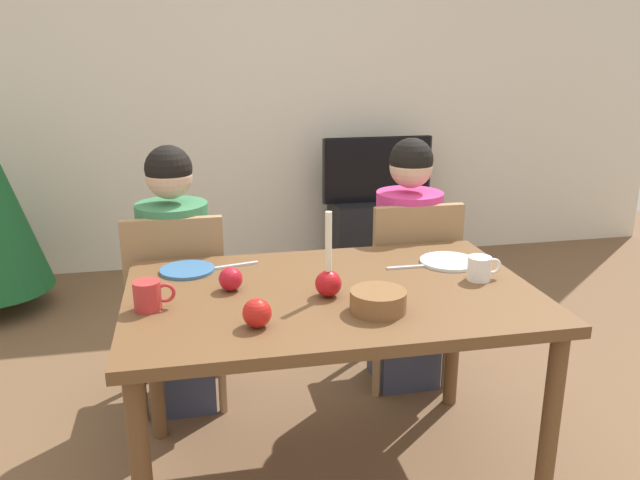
% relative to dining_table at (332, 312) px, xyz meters
% --- Properties ---
extents(ground_plane, '(7.68, 7.68, 0.00)m').
position_rel_dining_table_xyz_m(ground_plane, '(0.00, 0.00, -0.67)').
color(ground_plane, brown).
extents(back_wall, '(6.40, 0.10, 2.60)m').
position_rel_dining_table_xyz_m(back_wall, '(0.00, 2.60, 0.63)').
color(back_wall, beige).
rests_on(back_wall, ground).
extents(dining_table, '(1.40, 0.90, 0.75)m').
position_rel_dining_table_xyz_m(dining_table, '(0.00, 0.00, 0.00)').
color(dining_table, brown).
rests_on(dining_table, ground).
extents(chair_left, '(0.40, 0.40, 0.90)m').
position_rel_dining_table_xyz_m(chair_left, '(-0.54, 0.61, -0.15)').
color(chair_left, '#99754C').
rests_on(chair_left, ground).
extents(chair_right, '(0.40, 0.40, 0.90)m').
position_rel_dining_table_xyz_m(chair_right, '(0.50, 0.61, -0.15)').
color(chair_right, '#99754C').
rests_on(chair_right, ground).
extents(person_left_child, '(0.30, 0.30, 1.17)m').
position_rel_dining_table_xyz_m(person_left_child, '(-0.54, 0.64, -0.10)').
color(person_left_child, '#33384C').
rests_on(person_left_child, ground).
extents(person_right_child, '(0.30, 0.30, 1.17)m').
position_rel_dining_table_xyz_m(person_right_child, '(0.50, 0.64, -0.10)').
color(person_right_child, '#33384C').
rests_on(person_right_child, ground).
extents(tv_stand, '(0.64, 0.40, 0.48)m').
position_rel_dining_table_xyz_m(tv_stand, '(0.85, 2.30, -0.43)').
color(tv_stand, black).
rests_on(tv_stand, ground).
extents(tv, '(0.79, 0.05, 0.46)m').
position_rel_dining_table_xyz_m(tv, '(0.85, 2.30, 0.04)').
color(tv, black).
rests_on(tv, tv_stand).
extents(candle_centerpiece, '(0.09, 0.09, 0.29)m').
position_rel_dining_table_xyz_m(candle_centerpiece, '(-0.02, -0.05, 0.15)').
color(candle_centerpiece, red).
rests_on(candle_centerpiece, dining_table).
extents(plate_left, '(0.20, 0.20, 0.01)m').
position_rel_dining_table_xyz_m(plate_left, '(-0.49, 0.29, 0.09)').
color(plate_left, teal).
rests_on(plate_left, dining_table).
extents(plate_right, '(0.22, 0.22, 0.01)m').
position_rel_dining_table_xyz_m(plate_right, '(0.51, 0.18, 0.09)').
color(plate_right, silver).
rests_on(plate_right, dining_table).
extents(mug_left, '(0.13, 0.09, 0.10)m').
position_rel_dining_table_xyz_m(mug_left, '(-0.61, -0.05, 0.13)').
color(mug_left, '#B72D2D').
rests_on(mug_left, dining_table).
extents(mug_right, '(0.13, 0.08, 0.09)m').
position_rel_dining_table_xyz_m(mug_right, '(0.54, -0.01, 0.13)').
color(mug_right, white).
rests_on(mug_right, dining_table).
extents(fork_left, '(0.18, 0.05, 0.01)m').
position_rel_dining_table_xyz_m(fork_left, '(-0.31, 0.31, 0.09)').
color(fork_left, silver).
rests_on(fork_left, dining_table).
extents(fork_right, '(0.18, 0.01, 0.01)m').
position_rel_dining_table_xyz_m(fork_right, '(0.34, 0.16, 0.09)').
color(fork_right, silver).
rests_on(fork_right, dining_table).
extents(bowl_walnuts, '(0.18, 0.18, 0.07)m').
position_rel_dining_table_xyz_m(bowl_walnuts, '(0.10, -0.21, 0.12)').
color(bowl_walnuts, brown).
rests_on(bowl_walnuts, dining_table).
extents(apple_near_candle, '(0.08, 0.08, 0.08)m').
position_rel_dining_table_xyz_m(apple_near_candle, '(-0.34, 0.07, 0.12)').
color(apple_near_candle, red).
rests_on(apple_near_candle, dining_table).
extents(apple_by_left_plate, '(0.09, 0.09, 0.09)m').
position_rel_dining_table_xyz_m(apple_by_left_plate, '(-0.28, -0.25, 0.13)').
color(apple_by_left_plate, red).
rests_on(apple_by_left_plate, dining_table).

